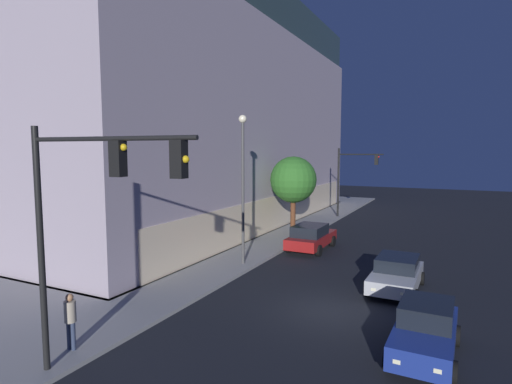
% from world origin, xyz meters
% --- Properties ---
extents(ground_plane, '(120.00, 120.00, 0.00)m').
position_xyz_m(ground_plane, '(0.00, 0.00, 0.00)').
color(ground_plane, black).
extents(modern_building, '(37.74, 21.92, 19.65)m').
position_xyz_m(modern_building, '(15.48, 19.38, 9.74)').
color(modern_building, '#4C4C51').
rests_on(modern_building, ground).
extents(traffic_light_near_corner, '(0.67, 5.08, 6.91)m').
position_xyz_m(traffic_light_near_corner, '(-7.96, 4.15, 5.09)').
color(traffic_light_near_corner, black).
rests_on(traffic_light_near_corner, sidewalk_corner).
extents(traffic_light_far_corner, '(0.42, 4.16, 6.50)m').
position_xyz_m(traffic_light_far_corner, '(23.03, 4.60, 4.41)').
color(traffic_light_far_corner, black).
rests_on(traffic_light_far_corner, sidewalk_corner).
extents(street_lamp_sidewalk, '(0.44, 0.44, 8.17)m').
position_xyz_m(street_lamp_sidewalk, '(4.23, 6.15, 5.26)').
color(street_lamp_sidewalk, '#474747').
rests_on(street_lamp_sidewalk, sidewalk_corner).
extents(sidewalk_tree, '(3.46, 3.46, 5.84)m').
position_xyz_m(sidewalk_tree, '(13.12, 6.63, 4.23)').
color(sidewalk_tree, brown).
rests_on(sidewalk_tree, sidewalk_corner).
extents(pedestrian_waiting, '(0.36, 0.36, 1.81)m').
position_xyz_m(pedestrian_waiting, '(-6.99, 6.31, 1.23)').
color(pedestrian_waiting, '#2D3851').
rests_on(pedestrian_waiting, sidewalk_corner).
extents(car_blue, '(4.21, 2.03, 1.66)m').
position_xyz_m(car_blue, '(-2.20, -3.69, 0.84)').
color(car_blue, navy).
rests_on(car_blue, ground).
extents(car_silver, '(4.47, 2.24, 1.51)m').
position_xyz_m(car_silver, '(3.87, -2.04, 0.78)').
color(car_silver, '#B7BABF').
rests_on(car_silver, ground).
extents(car_red, '(4.82, 2.25, 1.66)m').
position_xyz_m(car_red, '(9.51, 3.98, 0.86)').
color(car_red, maroon).
rests_on(car_red, ground).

